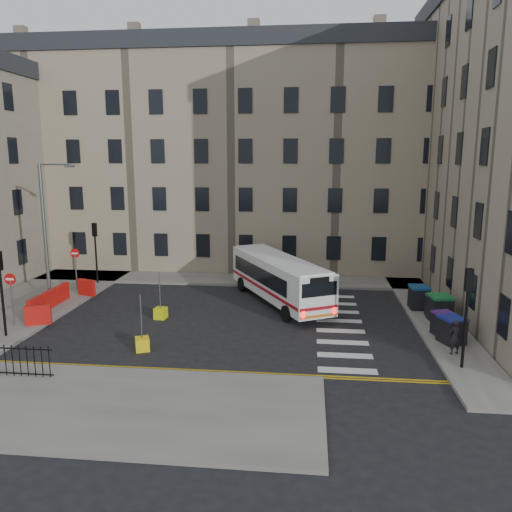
% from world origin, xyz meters
% --- Properties ---
extents(ground, '(120.00, 120.00, 0.00)m').
position_xyz_m(ground, '(0.00, 0.00, 0.00)').
color(ground, black).
rests_on(ground, ground).
extents(pavement_north, '(36.00, 3.20, 0.15)m').
position_xyz_m(pavement_north, '(-6.00, 8.60, 0.07)').
color(pavement_north, slate).
rests_on(pavement_north, ground).
extents(pavement_east, '(2.40, 26.00, 0.15)m').
position_xyz_m(pavement_east, '(9.00, 4.00, 0.07)').
color(pavement_east, slate).
rests_on(pavement_east, ground).
extents(pavement_west, '(6.00, 22.00, 0.15)m').
position_xyz_m(pavement_west, '(-14.00, 1.00, 0.07)').
color(pavement_west, slate).
rests_on(pavement_west, ground).
extents(pavement_sw, '(20.00, 6.00, 0.15)m').
position_xyz_m(pavement_sw, '(-7.00, -10.00, 0.07)').
color(pavement_sw, slate).
rests_on(pavement_sw, ground).
extents(terrace_north, '(38.30, 10.80, 17.20)m').
position_xyz_m(terrace_north, '(-7.00, 15.50, 8.62)').
color(terrace_north, gray).
rests_on(terrace_north, ground).
extents(traffic_light_east, '(0.28, 0.22, 4.10)m').
position_xyz_m(traffic_light_east, '(8.60, -5.50, 2.87)').
color(traffic_light_east, black).
rests_on(traffic_light_east, pavement_east).
extents(traffic_light_nw, '(0.28, 0.22, 4.10)m').
position_xyz_m(traffic_light_nw, '(-12.00, 6.50, 2.87)').
color(traffic_light_nw, black).
rests_on(traffic_light_nw, pavement_west).
extents(traffic_light_sw, '(0.28, 0.22, 4.10)m').
position_xyz_m(traffic_light_sw, '(-12.00, -4.00, 2.87)').
color(traffic_light_sw, black).
rests_on(traffic_light_sw, pavement_west).
extents(streetlamp, '(0.50, 0.22, 8.14)m').
position_xyz_m(streetlamp, '(-13.00, 2.00, 4.34)').
color(streetlamp, '#595B5E').
rests_on(streetlamp, pavement_west).
extents(no_entry_north, '(0.60, 0.08, 3.00)m').
position_xyz_m(no_entry_north, '(-12.50, 4.50, 2.08)').
color(no_entry_north, '#595B5E').
rests_on(no_entry_north, pavement_west).
extents(no_entry_south, '(0.60, 0.08, 3.00)m').
position_xyz_m(no_entry_south, '(-12.50, -2.50, 2.08)').
color(no_entry_south, '#595B5E').
rests_on(no_entry_south, pavement_west).
extents(roadworks_barriers, '(1.66, 6.26, 1.00)m').
position_xyz_m(roadworks_barriers, '(-11.84, 0.50, 0.65)').
color(roadworks_barriers, red).
rests_on(roadworks_barriers, pavement_west).
extents(bus, '(6.62, 9.75, 2.69)m').
position_xyz_m(bus, '(0.57, 3.53, 1.55)').
color(bus, white).
rests_on(bus, ground).
extents(wheelie_bin_a, '(1.32, 1.40, 1.22)m').
position_xyz_m(wheelie_bin_a, '(8.92, -2.68, 0.77)').
color(wheelie_bin_a, black).
rests_on(wheelie_bin_a, pavement_east).
extents(wheelie_bin_b, '(1.17, 1.25, 1.14)m').
position_xyz_m(wheelie_bin_b, '(8.82, -1.71, 0.72)').
color(wheelie_bin_b, black).
rests_on(wheelie_bin_b, pavement_east).
extents(wheelie_bin_c, '(1.21, 1.35, 1.37)m').
position_xyz_m(wheelie_bin_c, '(9.16, 0.50, 0.84)').
color(wheelie_bin_c, black).
rests_on(wheelie_bin_c, pavement_east).
extents(wheelie_bin_d, '(1.07, 1.19, 1.18)m').
position_xyz_m(wheelie_bin_d, '(9.14, 1.12, 0.75)').
color(wheelie_bin_d, black).
rests_on(wheelie_bin_d, pavement_east).
extents(wheelie_bin_e, '(1.05, 1.20, 1.30)m').
position_xyz_m(wheelie_bin_e, '(8.54, 2.67, 0.81)').
color(wheelie_bin_e, black).
rests_on(wheelie_bin_e, pavement_east).
extents(pedestrian, '(0.65, 0.54, 1.53)m').
position_xyz_m(pedestrian, '(8.67, -4.07, 0.92)').
color(pedestrian, black).
rests_on(pedestrian, pavement_east).
extents(bollard_yellow, '(0.66, 0.66, 0.60)m').
position_xyz_m(bollard_yellow, '(-5.53, -0.24, 0.30)').
color(bollard_yellow, '#D7DD0C').
rests_on(bollard_yellow, ground).
extents(bollard_chevron, '(0.79, 0.79, 0.60)m').
position_xyz_m(bollard_chevron, '(-5.00, -4.78, 0.30)').
color(bollard_chevron, yellow).
rests_on(bollard_chevron, ground).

